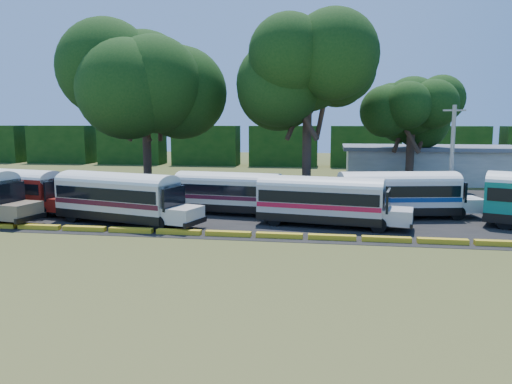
# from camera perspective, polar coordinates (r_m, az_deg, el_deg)

# --- Properties ---
(ground) EXTENTS (160.00, 160.00, 0.00)m
(ground) POSITION_cam_1_polar(r_m,az_deg,el_deg) (28.73, -6.54, -5.39)
(ground) COLOR #3B4A18
(ground) RESTS_ON ground
(asphalt_strip) EXTENTS (64.00, 24.00, 0.02)m
(asphalt_strip) POSITION_cam_1_polar(r_m,az_deg,el_deg) (40.01, -0.59, -1.50)
(asphalt_strip) COLOR black
(asphalt_strip) RESTS_ON ground
(curb) EXTENTS (53.70, 0.45, 0.30)m
(curb) POSITION_cam_1_polar(r_m,az_deg,el_deg) (29.63, -6.03, -4.67)
(curb) COLOR gold
(curb) RESTS_ON ground
(terminal_building) EXTENTS (19.00, 9.00, 4.00)m
(terminal_building) POSITION_cam_1_polar(r_m,az_deg,el_deg) (58.06, 19.30, 3.05)
(terminal_building) COLOR silver
(terminal_building) RESTS_ON ground
(treeline_backdrop) EXTENTS (130.00, 4.00, 6.00)m
(treeline_backdrop) POSITION_cam_1_polar(r_m,az_deg,el_deg) (75.38, 3.18, 5.28)
(treeline_backdrop) COLOR #10330E
(treeline_backdrop) RESTS_ON ground
(bus_red) EXTENTS (10.02, 4.31, 3.20)m
(bus_red) POSITION_cam_1_polar(r_m,az_deg,el_deg) (40.73, -26.03, 0.45)
(bus_red) COLOR black
(bus_red) RESTS_ON ground
(bus_cream_west) EXTENTS (10.52, 5.16, 3.36)m
(bus_cream_west) POSITION_cam_1_polar(r_m,az_deg,el_deg) (33.76, -15.30, -0.33)
(bus_cream_west) COLOR black
(bus_cream_west) RESTS_ON ground
(bus_cream_east) EXTENTS (9.49, 3.49, 3.05)m
(bus_cream_east) POSITION_cam_1_polar(r_m,az_deg,el_deg) (35.91, -2.86, 0.16)
(bus_cream_east) COLOR black
(bus_cream_east) RESTS_ON ground
(bus_white_red) EXTENTS (9.94, 3.96, 3.18)m
(bus_white_red) POSITION_cam_1_polar(r_m,az_deg,el_deg) (32.08, 7.76, -0.72)
(bus_white_red) COLOR black
(bus_white_red) RESTS_ON ground
(bus_white_blue) EXTENTS (10.16, 4.37, 3.25)m
(bus_white_blue) POSITION_cam_1_polar(r_m,az_deg,el_deg) (35.88, 16.25, 0.02)
(bus_white_blue) COLOR black
(bus_white_blue) RESTS_ON ground
(tree_west) EXTENTS (12.11, 12.11, 15.15)m
(tree_west) POSITION_cam_1_polar(r_m,az_deg,el_deg) (49.36, -12.59, 12.55)
(tree_west) COLOR #3A281D
(tree_west) RESTS_ON ground
(tree_center) EXTENTS (10.17, 10.17, 14.95)m
(tree_center) POSITION_cam_1_polar(r_m,az_deg,el_deg) (45.07, 5.95, 13.76)
(tree_center) COLOR #3A281D
(tree_center) RESTS_ON ground
(tree_east) EXTENTS (7.78, 7.78, 11.04)m
(tree_east) POSITION_cam_1_polar(r_m,az_deg,el_deg) (51.88, 17.41, 9.32)
(tree_east) COLOR #3A281D
(tree_east) RESTS_ON ground
(utility_pole) EXTENTS (1.60, 0.30, 7.85)m
(utility_pole) POSITION_cam_1_polar(r_m,az_deg,el_deg) (39.23, 21.48, 3.67)
(utility_pole) COLOR gray
(utility_pole) RESTS_ON ground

